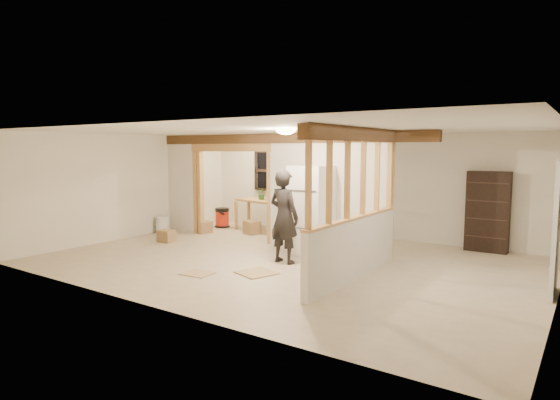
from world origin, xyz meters
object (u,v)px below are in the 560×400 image
Objects in this scene: work_table at (260,215)px; shop_vac at (222,217)px; refrigerator at (311,210)px; woman at (284,217)px; bookshelf at (488,212)px.

shop_vac is (-1.16, -0.20, -0.14)m from work_table.
refrigerator is 4.02m from shop_vac.
refrigerator is 1.39× the size of work_table.
woman is 1.35× the size of work_table.
work_table reaches higher than shop_vac.
shop_vac is at bearing -173.17° from bookshelf.
work_table is 1.18m from shop_vac.
woman is 1.04× the size of bookshelf.
woman is 4.41m from shop_vac.
bookshelf is at bearing 6.83° from shop_vac.
woman is at bearing -133.05° from bookshelf.
woman reaches higher than bookshelf.
work_table is 2.40× the size of shop_vac.
woman reaches higher than shop_vac.
refrigerator reaches higher than woman.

